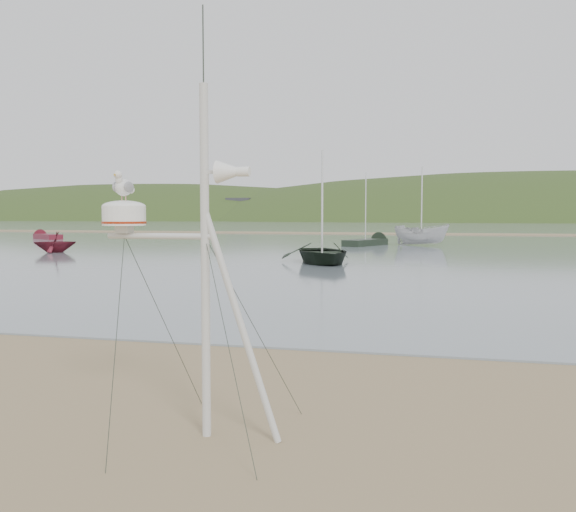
% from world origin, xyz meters
% --- Properties ---
extents(ground, '(560.00, 560.00, 0.00)m').
position_xyz_m(ground, '(0.00, 0.00, 0.00)').
color(ground, olive).
rests_on(ground, ground).
extents(water, '(560.00, 256.00, 0.04)m').
position_xyz_m(water, '(0.00, 132.00, 0.02)').
color(water, slate).
rests_on(water, ground).
extents(sandbar, '(560.00, 7.00, 0.07)m').
position_xyz_m(sandbar, '(0.00, 70.00, 0.07)').
color(sandbar, olive).
rests_on(sandbar, water).
extents(hill_ridge, '(620.00, 180.00, 80.00)m').
position_xyz_m(hill_ridge, '(18.52, 235.00, -19.70)').
color(hill_ridge, '#293C18').
rests_on(hill_ridge, ground).
extents(far_cottages, '(294.40, 6.30, 8.00)m').
position_xyz_m(far_cottages, '(3.00, 196.00, 4.00)').
color(far_cottages, silver).
rests_on(far_cottages, ground).
extents(mast_rig, '(2.19, 2.34, 4.94)m').
position_xyz_m(mast_rig, '(1.69, -0.63, 1.19)').
color(mast_rig, silver).
rests_on(mast_rig, ground).
extents(boat_dark, '(3.80, 2.42, 5.14)m').
position_xyz_m(boat_dark, '(-1.31, 23.62, 2.61)').
color(boat_dark, black).
rests_on(boat_dark, water).
extents(boat_red, '(2.27, 2.61, 2.59)m').
position_xyz_m(boat_red, '(-19.98, 28.17, 1.33)').
color(boat_red, maroon).
rests_on(boat_red, water).
extents(boat_white, '(2.10, 2.07, 4.48)m').
position_xyz_m(boat_white, '(3.27, 42.89, 2.28)').
color(boat_white, silver).
rests_on(boat_white, water).
extents(sailboat_dark_mid, '(3.90, 6.46, 6.34)m').
position_xyz_m(sailboat_dark_mid, '(-0.44, 43.06, 0.30)').
color(sailboat_dark_mid, black).
rests_on(sailboat_dark_mid, ground).
extents(dinghy_red_far, '(5.50, 4.35, 1.39)m').
position_xyz_m(dinghy_red_far, '(-34.59, 47.33, 0.29)').
color(dinghy_red_far, maroon).
rests_on(dinghy_red_far, ground).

